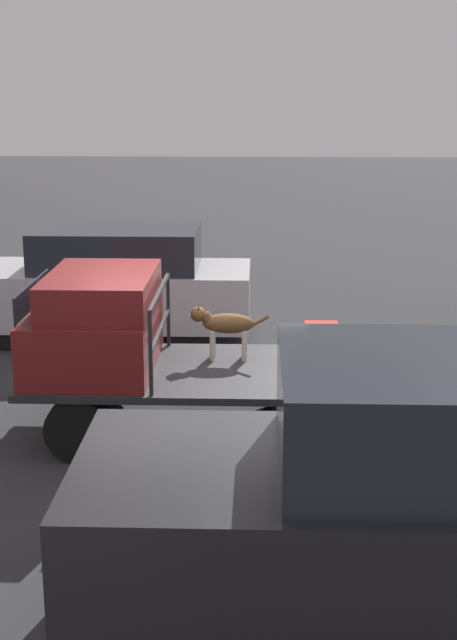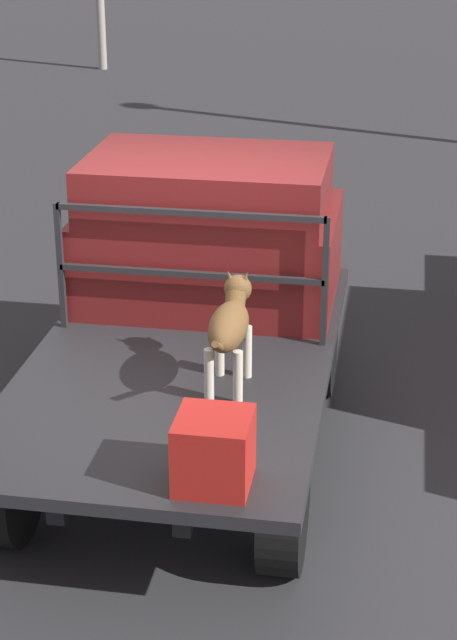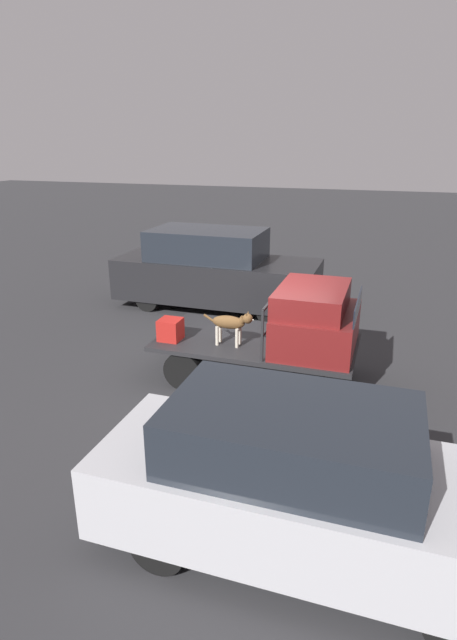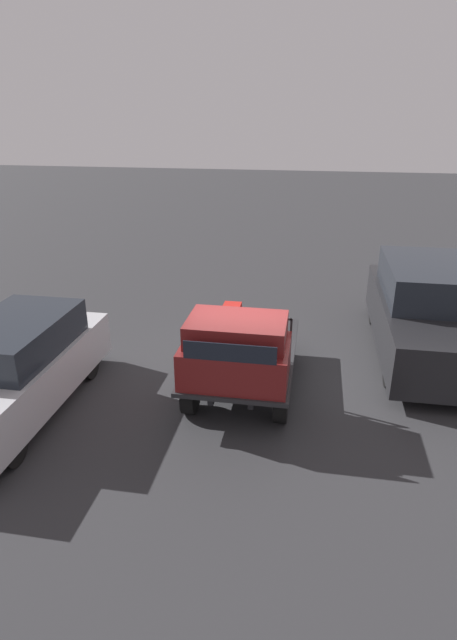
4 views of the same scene
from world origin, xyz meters
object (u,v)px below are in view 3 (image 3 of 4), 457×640
object	(u,v)px
cargo_crate	(171,329)
dog	(232,323)
flatbed_truck	(257,350)
parked_sedan	(306,484)
parked_pickup_far	(215,270)

from	to	relation	value
cargo_crate	dog	bearing A→B (deg)	5.23
flatbed_truck	dog	size ratio (longest dim) A/B	3.80
flatbed_truck	parked_sedan	bearing A→B (deg)	-68.00
dog	cargo_crate	xyz separation A→B (m)	(-1.15, -0.10, -0.22)
flatbed_truck	cargo_crate	world-z (taller)	cargo_crate
cargo_crate	parked_sedan	world-z (taller)	parked_sedan
parked_pickup_far	flatbed_truck	bearing A→B (deg)	-68.61
cargo_crate	parked_sedan	size ratio (longest dim) A/B	0.09
flatbed_truck	dog	world-z (taller)	dog
flatbed_truck	parked_pickup_far	size ratio (longest dim) A/B	0.68
dog	parked_sedan	distance (m)	4.06
dog	cargo_crate	bearing A→B (deg)	176.70
cargo_crate	parked_pickup_far	xyz separation A→B (m)	(-0.66, 4.25, 0.05)
cargo_crate	parked_sedan	xyz separation A→B (m)	(3.09, -3.44, -0.10)
cargo_crate	parked_pickup_far	distance (m)	4.30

